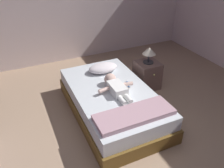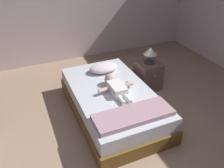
% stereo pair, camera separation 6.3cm
% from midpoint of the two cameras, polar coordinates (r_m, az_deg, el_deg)
% --- Properties ---
extents(ground_plane, '(8.00, 8.00, 0.00)m').
position_cam_midpoint_polar(ground_plane, '(2.94, 2.22, -17.54)').
color(ground_plane, '#A18368').
extents(bed, '(1.10, 1.92, 0.41)m').
position_cam_midpoint_polar(bed, '(3.43, -0.53, -4.40)').
color(bed, brown).
rests_on(bed, ground_plane).
extents(pillow, '(0.48, 0.29, 0.14)m').
position_cam_midpoint_polar(pillow, '(3.76, -2.73, 4.01)').
color(pillow, white).
rests_on(pillow, bed).
extents(baby, '(0.54, 0.65, 0.18)m').
position_cam_midpoint_polar(baby, '(3.27, 0.25, -0.50)').
color(baby, white).
rests_on(baby, bed).
extents(toothbrush, '(0.06, 0.17, 0.02)m').
position_cam_midpoint_polar(toothbrush, '(3.45, 3.42, 0.09)').
color(toothbrush, '#397FE0').
rests_on(toothbrush, bed).
extents(nightstand, '(0.38, 0.41, 0.48)m').
position_cam_midpoint_polar(nightstand, '(4.07, 8.23, 2.21)').
color(nightstand, '#75574E').
rests_on(nightstand, ground_plane).
extents(lamp, '(0.22, 0.22, 0.28)m').
position_cam_midpoint_polar(lamp, '(3.88, 8.73, 7.86)').
color(lamp, '#333338').
rests_on(lamp, nightstand).
extents(blanket, '(0.99, 0.36, 0.06)m').
position_cam_midpoint_polar(blanket, '(2.83, 4.95, -7.55)').
color(blanket, '#B28A96').
rests_on(blanket, bed).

